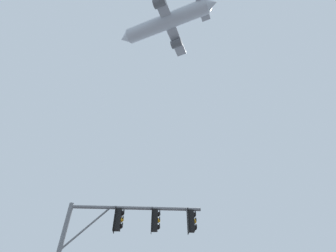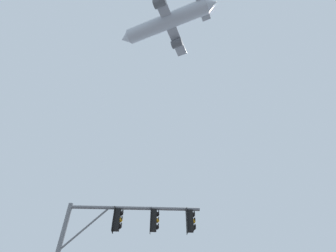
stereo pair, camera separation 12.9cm
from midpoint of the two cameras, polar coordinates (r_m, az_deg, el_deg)
The scene contains 2 objects.
signal_pole_near at distance 11.26m, azimuth -10.73°, elevation -23.63°, with size 5.91×0.62×5.51m.
airplane at distance 58.69m, azimuth -0.25°, elevation 23.37°, with size 22.50×17.38×6.34m.
Camera 2 is at (-0.70, -3.49, 1.16)m, focal length 25.76 mm.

